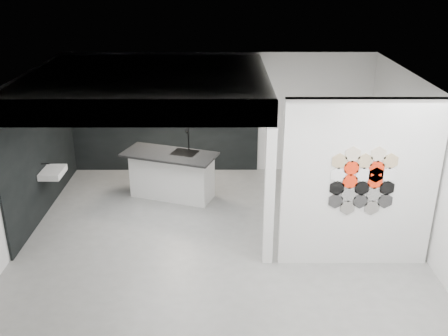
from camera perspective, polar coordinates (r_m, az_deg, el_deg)
floor at (r=9.38m, az=-0.61°, el=-7.24°), size 7.00×6.00×0.01m
partition_panel at (r=8.13m, az=15.17°, el=-1.88°), size 2.45×0.15×2.80m
bay_clad_back at (r=11.72m, az=-6.90°, el=5.13°), size 4.40×0.04×2.35m
bay_clad_left at (r=10.41m, az=-20.08°, el=1.60°), size 0.04×4.00×2.35m
bulkhead at (r=9.48m, az=-8.62°, el=9.48°), size 4.40×4.00×0.40m
corner_column at (r=7.98m, az=5.20°, el=-3.42°), size 0.16×0.16×2.35m
fascia_beam at (r=7.65m, az=-10.60°, el=6.18°), size 4.40×0.16×0.40m
wall_basin at (r=10.27m, az=-18.98°, el=-0.48°), size 0.40×0.60×0.12m
display_shelf at (r=11.58m, az=-6.49°, el=5.57°), size 3.00×0.15×0.04m
kitchen_island at (r=10.53m, az=-5.97°, el=-0.68°), size 2.09×1.42×1.54m
stockpot at (r=11.74m, az=-12.33°, el=5.99°), size 0.28×0.28×0.18m
kettle at (r=11.47m, az=-0.61°, el=6.12°), size 0.24×0.24×0.18m
glass_bowl at (r=11.48m, az=0.24°, el=5.97°), size 0.19×0.19×0.11m
glass_vase at (r=11.47m, az=0.24°, el=6.08°), size 0.13×0.13×0.16m
bottle_dark at (r=11.61m, az=-8.97°, el=5.98°), size 0.06×0.06×0.15m
utensil_cup at (r=11.68m, az=-10.76°, el=5.83°), size 0.09×0.09×0.10m
hex_tile_cluster at (r=8.02m, az=15.63°, el=-1.45°), size 1.04×0.02×1.16m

